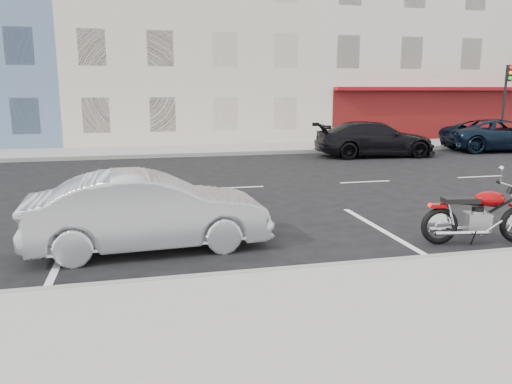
% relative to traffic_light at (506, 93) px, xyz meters
% --- Properties ---
extents(ground, '(120.00, 120.00, 0.00)m').
position_rel_traffic_light_xyz_m(ground, '(-13.50, -8.33, -2.56)').
color(ground, black).
rests_on(ground, ground).
extents(sidewalk_near, '(80.00, 3.40, 0.15)m').
position_rel_traffic_light_xyz_m(sidewalk_near, '(-18.50, -17.03, -2.48)').
color(sidewalk_near, gray).
rests_on(sidewalk_near, ground).
extents(sidewalk_far, '(80.00, 3.40, 0.15)m').
position_rel_traffic_light_xyz_m(sidewalk_far, '(-18.50, 0.37, -2.48)').
color(sidewalk_far, gray).
rests_on(sidewalk_far, ground).
extents(curb_near, '(80.00, 0.12, 0.16)m').
position_rel_traffic_light_xyz_m(curb_near, '(-18.50, -15.33, -2.48)').
color(curb_near, gray).
rests_on(curb_near, ground).
extents(curb_far, '(80.00, 0.12, 0.16)m').
position_rel_traffic_light_xyz_m(curb_far, '(-18.50, -1.33, -2.48)').
color(curb_far, gray).
rests_on(curb_far, ground).
extents(bldg_cream, '(12.00, 12.00, 11.50)m').
position_rel_traffic_light_xyz_m(bldg_cream, '(-15.50, 7.97, 3.19)').
color(bldg_cream, beige).
rests_on(bldg_cream, ground).
extents(bldg_corner, '(14.00, 12.00, 12.50)m').
position_rel_traffic_light_xyz_m(bldg_corner, '(-2.50, 7.97, 3.69)').
color(bldg_corner, beige).
rests_on(bldg_corner, ground).
extents(traffic_light, '(0.26, 0.30, 3.80)m').
position_rel_traffic_light_xyz_m(traffic_light, '(0.00, 0.00, 0.00)').
color(traffic_light, black).
rests_on(traffic_light, sidewalk_far).
extents(fire_hydrant, '(0.20, 0.20, 0.72)m').
position_rel_traffic_light_xyz_m(fire_hydrant, '(-1.50, 0.17, -2.03)').
color(fire_hydrant, beige).
rests_on(fire_hydrant, sidewalk_far).
extents(sedan_silver, '(4.20, 1.67, 1.36)m').
position_rel_traffic_light_xyz_m(sedan_silver, '(-18.02, -13.45, -1.88)').
color(sedan_silver, '#9A9DA1').
rests_on(sedan_silver, ground).
extents(suv_far, '(5.40, 2.97, 1.43)m').
position_rel_traffic_light_xyz_m(suv_far, '(-2.07, -2.47, -1.84)').
color(suv_far, black).
rests_on(suv_far, ground).
extents(car_far, '(5.14, 2.41, 1.45)m').
position_rel_traffic_light_xyz_m(car_far, '(-8.55, -2.94, -1.83)').
color(car_far, black).
rests_on(car_far, ground).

